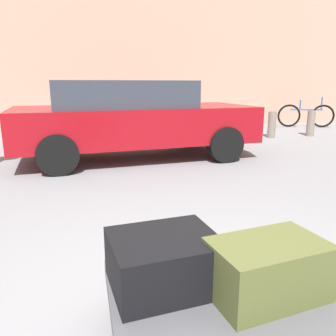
{
  "coord_description": "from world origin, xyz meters",
  "views": [
    {
      "loc": [
        -0.65,
        -1.43,
        1.37
      ],
      "look_at": [
        0.0,
        1.2,
        0.69
      ],
      "focal_mm": 36.11,
      "sensor_mm": 36.0,
      "label": 1
    }
  ],
  "objects_px": {
    "duffel_bag_olive_center": "(267,269)",
    "parked_car": "(132,118)",
    "bollard_kerb_near": "(219,126)",
    "luggage_cart": "(223,300)",
    "suitcase_black_front_left": "(164,261)",
    "bicycle_leaning": "(306,116)",
    "bollard_kerb_far": "(311,123)",
    "bollard_kerb_mid": "(272,125)"
  },
  "relations": [
    {
      "from": "duffel_bag_olive_center",
      "to": "parked_car",
      "type": "bearing_deg",
      "value": 81.86
    },
    {
      "from": "bollard_kerb_near",
      "to": "duffel_bag_olive_center",
      "type": "bearing_deg",
      "value": -110.44
    },
    {
      "from": "luggage_cart",
      "to": "suitcase_black_front_left",
      "type": "relative_size",
      "value": 2.14
    },
    {
      "from": "bicycle_leaning",
      "to": "bollard_kerb_far",
      "type": "relative_size",
      "value": 2.47
    },
    {
      "from": "luggage_cart",
      "to": "bicycle_leaning",
      "type": "relative_size",
      "value": 0.7
    },
    {
      "from": "suitcase_black_front_left",
      "to": "bollard_kerb_far",
      "type": "xyz_separation_m",
      "value": [
        5.52,
        6.3,
        -0.14
      ]
    },
    {
      "from": "duffel_bag_olive_center",
      "to": "suitcase_black_front_left",
      "type": "height_order",
      "value": "duffel_bag_olive_center"
    },
    {
      "from": "duffel_bag_olive_center",
      "to": "suitcase_black_front_left",
      "type": "xyz_separation_m",
      "value": [
        -0.47,
        0.21,
        -0.01
      ]
    },
    {
      "from": "parked_car",
      "to": "bicycle_leaning",
      "type": "bearing_deg",
      "value": 28.59
    },
    {
      "from": "duffel_bag_olive_center",
      "to": "parked_car",
      "type": "relative_size",
      "value": 0.13
    },
    {
      "from": "duffel_bag_olive_center",
      "to": "bollard_kerb_near",
      "type": "distance_m",
      "value": 6.95
    },
    {
      "from": "duffel_bag_olive_center",
      "to": "bollard_kerb_far",
      "type": "bearing_deg",
      "value": 44.53
    },
    {
      "from": "parked_car",
      "to": "bicycle_leaning",
      "type": "height_order",
      "value": "parked_car"
    },
    {
      "from": "luggage_cart",
      "to": "duffel_bag_olive_center",
      "type": "height_order",
      "value": "duffel_bag_olive_center"
    },
    {
      "from": "luggage_cart",
      "to": "duffel_bag_olive_center",
      "type": "relative_size",
      "value": 2.09
    },
    {
      "from": "parked_car",
      "to": "bollard_kerb_far",
      "type": "height_order",
      "value": "parked_car"
    },
    {
      "from": "bicycle_leaning",
      "to": "bollard_kerb_near",
      "type": "xyz_separation_m",
      "value": [
        -3.68,
        -1.7,
        -0.04
      ]
    },
    {
      "from": "duffel_bag_olive_center",
      "to": "bollard_kerb_near",
      "type": "bearing_deg",
      "value": 61.85
    },
    {
      "from": "luggage_cart",
      "to": "bollard_kerb_near",
      "type": "relative_size",
      "value": 1.74
    },
    {
      "from": "luggage_cart",
      "to": "suitcase_black_front_left",
      "type": "distance_m",
      "value": 0.37
    },
    {
      "from": "suitcase_black_front_left",
      "to": "bollard_kerb_mid",
      "type": "relative_size",
      "value": 0.81
    },
    {
      "from": "bollard_kerb_mid",
      "to": "parked_car",
      "type": "bearing_deg",
      "value": -157.34
    },
    {
      "from": "duffel_bag_olive_center",
      "to": "bollard_kerb_near",
      "type": "relative_size",
      "value": 0.83
    },
    {
      "from": "bicycle_leaning",
      "to": "bollard_kerb_near",
      "type": "bearing_deg",
      "value": -155.19
    },
    {
      "from": "luggage_cart",
      "to": "bollard_kerb_near",
      "type": "distance_m",
      "value": 6.92
    },
    {
      "from": "bollard_kerb_near",
      "to": "bicycle_leaning",
      "type": "bearing_deg",
      "value": 24.81
    },
    {
      "from": "bollard_kerb_near",
      "to": "parked_car",
      "type": "bearing_deg",
      "value": -146.09
    },
    {
      "from": "luggage_cart",
      "to": "bicycle_leaning",
      "type": "distance_m",
      "value": 10.26
    },
    {
      "from": "bicycle_leaning",
      "to": "luggage_cart",
      "type": "bearing_deg",
      "value": -127.78
    },
    {
      "from": "luggage_cart",
      "to": "parked_car",
      "type": "relative_size",
      "value": 0.26
    },
    {
      "from": "suitcase_black_front_left",
      "to": "bollard_kerb_far",
      "type": "distance_m",
      "value": 8.38
    },
    {
      "from": "luggage_cart",
      "to": "parked_car",
      "type": "height_order",
      "value": "parked_car"
    },
    {
      "from": "suitcase_black_front_left",
      "to": "bicycle_leaning",
      "type": "relative_size",
      "value": 0.33
    },
    {
      "from": "bollard_kerb_mid",
      "to": "luggage_cart",
      "type": "bearing_deg",
      "value": -122.38
    },
    {
      "from": "luggage_cart",
      "to": "bollard_kerb_far",
      "type": "relative_size",
      "value": 1.74
    },
    {
      "from": "bicycle_leaning",
      "to": "parked_car",
      "type": "bearing_deg",
      "value": -151.41
    },
    {
      "from": "luggage_cart",
      "to": "duffel_bag_olive_center",
      "type": "xyz_separation_m",
      "value": [
        0.18,
        -0.11,
        0.21
      ]
    },
    {
      "from": "duffel_bag_olive_center",
      "to": "bollard_kerb_mid",
      "type": "bearing_deg",
      "value": 51.48
    },
    {
      "from": "duffel_bag_olive_center",
      "to": "parked_car",
      "type": "distance_m",
      "value": 4.92
    },
    {
      "from": "bollard_kerb_near",
      "to": "bollard_kerb_mid",
      "type": "distance_m",
      "value": 1.46
    },
    {
      "from": "suitcase_black_front_left",
      "to": "bollard_kerb_far",
      "type": "bearing_deg",
      "value": 43.32
    },
    {
      "from": "suitcase_black_front_left",
      "to": "bicycle_leaning",
      "type": "xyz_separation_m",
      "value": [
        6.58,
        8.0,
        -0.1
      ]
    }
  ]
}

